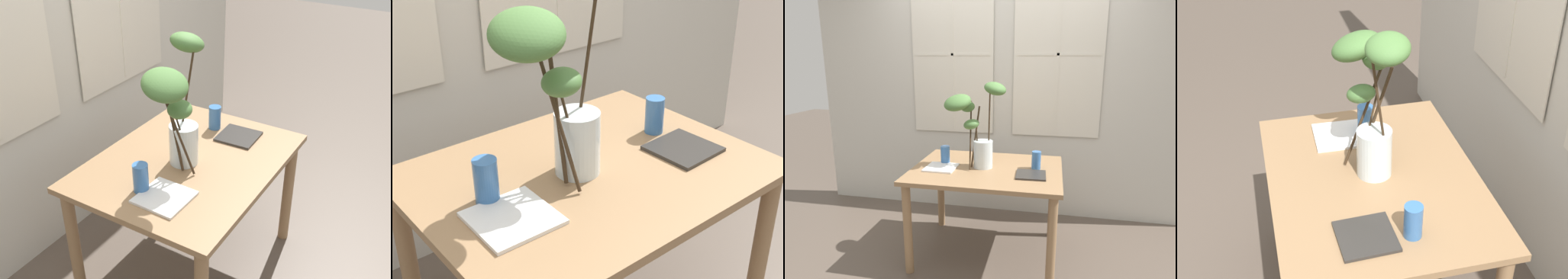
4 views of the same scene
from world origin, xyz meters
The scene contains 8 objects.
ground centered at (0.00, 0.00, 0.00)m, with size 14.00×14.00×0.00m, color brown.
back_wall_with_windows centered at (0.00, 0.92, 1.32)m, with size 4.05×0.14×2.60m.
dining_table centered at (0.00, 0.00, 0.65)m, with size 1.20×0.92×0.77m.
vase_with_branches centered at (-0.10, 0.01, 1.13)m, with size 0.55×0.31×0.72m.
drinking_glass_blue_left centered at (-0.37, 0.05, 0.84)m, with size 0.08×0.08×0.15m, color #386BAD.
drinking_glass_blue_right centered at (0.39, 0.06, 0.84)m, with size 0.07×0.07×0.14m, color #386BAD.
plate_square_left centered at (-0.36, -0.09, 0.77)m, with size 0.24×0.24×0.01m, color white.
plate_square_right centered at (0.36, -0.12, 0.77)m, with size 0.22×0.22×0.01m, color #2D2B28.
Camera 3 is at (0.50, -2.63, 1.65)m, focal length 31.70 mm.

